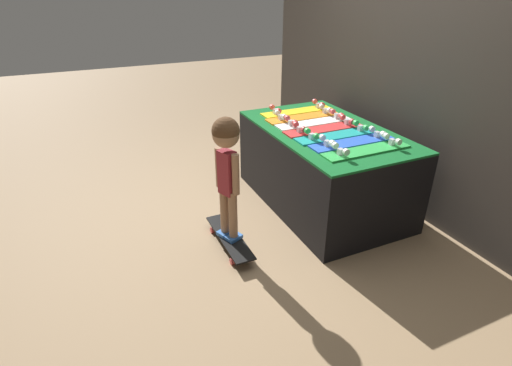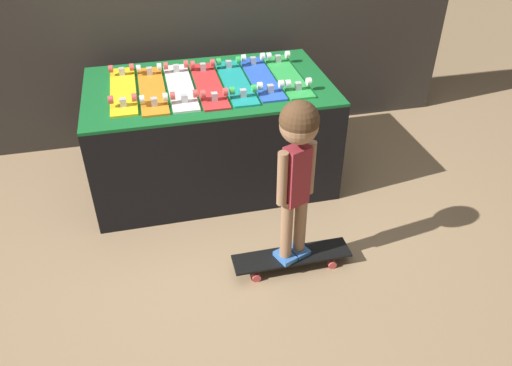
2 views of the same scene
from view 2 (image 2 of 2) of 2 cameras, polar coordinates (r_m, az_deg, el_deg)
ground_plane at (r=3.49m, az=-3.36°, el=-4.34°), size 16.00×16.00×0.00m
display_rack at (r=3.75m, az=-5.18°, el=5.73°), size 1.71×1.03×0.77m
skateboard_yellow_on_rack at (r=3.56m, az=-14.97°, el=10.35°), size 0.18×0.78×0.09m
skateboard_orange_on_rack at (r=3.53m, az=-11.80°, el=10.53°), size 0.18×0.78×0.09m
skateboard_white_on_rack at (r=3.54m, az=-8.64°, el=10.97°), size 0.18×0.78×0.09m
skateboard_red_on_rack at (r=3.54m, az=-5.45°, el=11.23°), size 0.18×0.78×0.09m
skateboard_teal_on_rack at (r=3.57m, az=-2.35°, el=11.60°), size 0.18×0.78×0.09m
skateboard_blue_on_rack at (r=3.64m, az=0.61°, el=12.06°), size 0.18×0.78×0.09m
skateboard_green_on_rack at (r=3.68m, az=3.62°, el=12.28°), size 0.18×0.78×0.09m
skateboard_on_floor at (r=3.12m, az=4.09°, el=-8.44°), size 0.73×0.17×0.09m
child at (r=2.66m, az=4.75°, el=3.22°), size 0.24×0.21×1.04m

